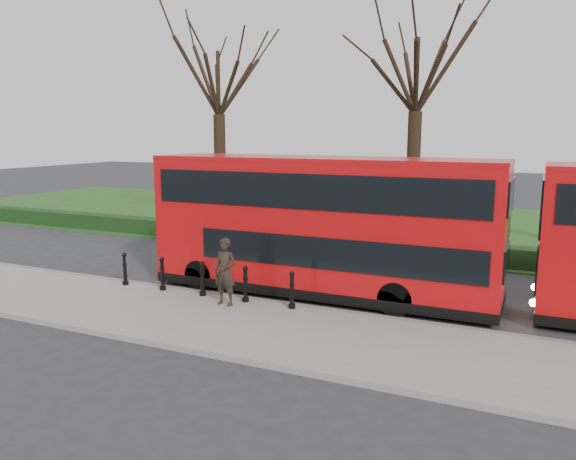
% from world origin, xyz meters
% --- Properties ---
extents(ground, '(120.00, 120.00, 0.00)m').
position_xyz_m(ground, '(0.00, 0.00, 0.00)').
color(ground, '#28282B').
rests_on(ground, ground).
extents(pavement, '(60.00, 4.00, 0.15)m').
position_xyz_m(pavement, '(0.00, -3.00, 0.07)').
color(pavement, gray).
rests_on(pavement, ground).
extents(kerb, '(60.00, 0.25, 0.16)m').
position_xyz_m(kerb, '(0.00, -1.00, 0.07)').
color(kerb, slate).
rests_on(kerb, ground).
extents(grass_verge, '(60.00, 18.00, 0.06)m').
position_xyz_m(grass_verge, '(0.00, 15.00, 0.03)').
color(grass_verge, '#1E4818').
rests_on(grass_verge, ground).
extents(hedge, '(60.00, 0.90, 0.80)m').
position_xyz_m(hedge, '(0.00, 6.80, 0.40)').
color(hedge, black).
rests_on(hedge, ground).
extents(yellow_line_outer, '(60.00, 0.10, 0.01)m').
position_xyz_m(yellow_line_outer, '(0.00, -0.70, 0.01)').
color(yellow_line_outer, yellow).
rests_on(yellow_line_outer, ground).
extents(yellow_line_inner, '(60.00, 0.10, 0.01)m').
position_xyz_m(yellow_line_inner, '(0.00, -0.50, 0.01)').
color(yellow_line_inner, yellow).
rests_on(yellow_line_inner, ground).
extents(tree_left, '(6.85, 6.85, 10.70)m').
position_xyz_m(tree_left, '(-8.00, 10.00, 7.77)').
color(tree_left, black).
rests_on(tree_left, ground).
extents(tree_mid, '(6.85, 6.85, 10.70)m').
position_xyz_m(tree_mid, '(2.00, 10.00, 7.77)').
color(tree_mid, black).
rests_on(tree_mid, ground).
extents(bollard_row, '(6.03, 0.15, 1.00)m').
position_xyz_m(bollard_row, '(-1.75, -1.35, 0.65)').
color(bollard_row, black).
rests_on(bollard_row, pavement).
extents(bus_lead, '(10.69, 2.46, 4.25)m').
position_xyz_m(bus_lead, '(1.24, 0.71, 2.14)').
color(bus_lead, '#B40A0D').
rests_on(bus_lead, ground).
extents(pedestrian, '(0.73, 0.51, 1.93)m').
position_xyz_m(pedestrian, '(-0.65, -1.84, 1.11)').
color(pedestrian, black).
rests_on(pedestrian, pavement).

